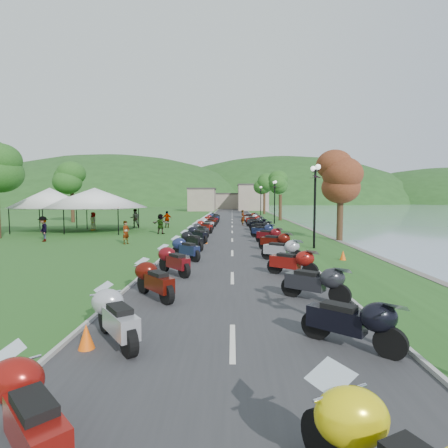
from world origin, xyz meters
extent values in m
cube|color=#333336|center=(0.00, 40.00, 0.01)|extent=(7.00, 120.00, 0.02)
cube|color=gray|center=(-2.00, 85.00, 2.50)|extent=(18.00, 16.00, 5.00)
imported|color=slate|center=(-7.12, 19.80, 0.00)|extent=(0.63, 0.69, 1.56)
imported|color=slate|center=(-10.09, 32.57, 0.00)|extent=(1.05, 0.77, 1.94)
imported|color=slate|center=(-13.36, 20.95, 0.00)|extent=(1.12, 1.20, 1.80)
cone|color=#F2590C|center=(-3.00, 3.61, 0.27)|extent=(0.35, 0.35, 0.54)
camera|label=1|loc=(-0.02, -3.28, 3.12)|focal=28.00mm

